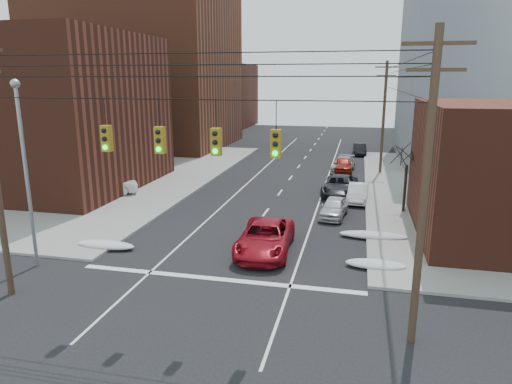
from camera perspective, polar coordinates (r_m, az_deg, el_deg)
The scene contains 26 objects.
ground at distance 17.00m, azimuth -11.80°, elevation -19.63°, with size 160.00×160.00×0.00m, color black.
sidewalk_nw at distance 52.65m, azimuth -26.72°, elevation 2.37°, with size 40.00×40.00×0.15m, color gray.
building_brick_tall at distance 68.11m, azimuth -14.41°, elevation 18.36°, with size 24.00×20.00×30.00m, color brown.
building_brick_near at distance 44.88m, azimuth -26.63°, elevation 8.93°, with size 20.00×16.00×13.00m, color #512318.
building_brick_far at distance 92.62m, azimuth -7.80°, elevation 11.81°, with size 22.00×18.00×12.00m, color #512318.
building_office at distance 58.99m, azimuth 29.37°, elevation 15.36°, with size 22.00×20.00×25.00m, color gray.
building_glass at distance 84.66m, azimuth 25.65°, elevation 13.80°, with size 20.00×18.00×22.00m, color gray.
utility_pole_right at distance 16.31m, azimuth 20.37°, elevation 0.55°, with size 2.20×0.28×11.00m.
utility_pole_far at distance 46.95m, azimuth 15.67°, elevation 9.16°, with size 2.20×0.28×11.00m.
traffic_signals at distance 17.03m, azimuth -8.58°, elevation 6.54°, with size 17.00×0.42×2.02m.
street_light at distance 24.78m, azimuth -26.96°, elevation 3.67°, with size 0.44×0.44×9.32m.
bare_tree at distance 33.67m, azimuth 18.16°, elevation 1.28°, with size 2.09×2.20×4.93m.
snow_nw at distance 27.26m, azimuth -18.30°, elevation -6.29°, with size 3.50×1.08×0.42m, color silver.
snow_ne at distance 24.09m, azimuth 14.70°, elevation -8.74°, with size 3.00×1.08×0.42m, color silver.
snow_east_far at distance 28.30m, azimuth 14.46°, elevation -5.27°, with size 4.00×1.08×0.42m, color silver.
red_pickup at distance 25.20m, azimuth 1.15°, elevation -5.71°, with size 2.77×6.02×1.67m, color maroon.
parked_car_a at distance 31.97m, azimuth 9.72°, elevation -1.90°, with size 1.61×4.01×1.37m, color silver.
parked_car_b at distance 36.30m, azimuth 12.62°, elevation -0.12°, with size 1.46×4.19×1.38m, color silver.
parked_car_c at distance 38.04m, azimuth 10.44°, elevation 0.78°, with size 2.61×5.66×1.57m, color black.
parked_car_d at distance 47.96m, azimuth 10.84°, elevation 3.41°, with size 2.02×4.97×1.44m, color #B1B1B6.
parked_car_e at distance 47.59m, azimuth 10.82°, elevation 3.38°, with size 1.81×4.50×1.53m, color maroon.
parked_car_f at distance 59.00m, azimuth 12.82°, elevation 5.25°, with size 1.51×4.33×1.43m, color black.
lot_car_a at distance 39.04m, azimuth -18.15°, elevation 0.87°, with size 1.65×4.74×1.56m, color silver.
lot_car_b at distance 47.48m, azimuth -13.79°, elevation 3.38°, with size 2.52×5.47×1.52m, color #A3A3A7.
lot_car_c at distance 41.27m, azimuth -23.28°, elevation 1.07°, with size 2.13×5.25×1.52m, color black.
lot_car_d at distance 48.61m, azimuth -15.35°, elevation 3.53°, with size 1.82×4.52×1.54m, color #9F9FA4.
Camera 1 is at (6.24, -12.76, 9.33)m, focal length 32.00 mm.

